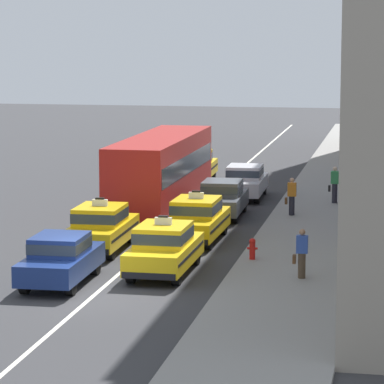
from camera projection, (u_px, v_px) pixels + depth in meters
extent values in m
plane|color=#353538|center=(93.00, 297.00, 32.99)|extent=(160.00, 160.00, 0.00)
cube|color=silver|center=(208.00, 197.00, 52.41)|extent=(0.14, 80.00, 0.01)
cube|color=gray|center=(318.00, 217.00, 46.51)|extent=(4.00, 90.00, 0.15)
cylinder|color=black|center=(53.00, 264.00, 36.09)|extent=(0.25, 0.64, 0.64)
cylinder|color=black|center=(95.00, 265.00, 35.84)|extent=(0.25, 0.64, 0.64)
cylinder|color=black|center=(25.00, 283.00, 33.33)|extent=(0.25, 0.64, 0.64)
cylinder|color=black|center=(71.00, 285.00, 33.08)|extent=(0.25, 0.64, 0.64)
cube|color=navy|center=(61.00, 264.00, 34.54)|extent=(1.82, 4.33, 0.66)
cube|color=navy|center=(60.00, 245.00, 34.34)|extent=(1.59, 1.92, 0.60)
cube|color=#2D3842|center=(60.00, 245.00, 34.34)|extent=(1.61, 1.94, 0.33)
cylinder|color=black|center=(93.00, 233.00, 41.39)|extent=(0.25, 0.64, 0.64)
cylinder|color=black|center=(131.00, 235.00, 41.13)|extent=(0.25, 0.64, 0.64)
cylinder|color=black|center=(70.00, 249.00, 38.41)|extent=(0.25, 0.64, 0.64)
cylinder|color=black|center=(111.00, 251.00, 38.15)|extent=(0.25, 0.64, 0.64)
cube|color=yellow|center=(101.00, 232.00, 39.72)|extent=(1.86, 4.52, 0.70)
cube|color=black|center=(101.00, 231.00, 39.71)|extent=(1.87, 4.16, 0.10)
cube|color=yellow|center=(100.00, 215.00, 39.47)|extent=(1.63, 2.12, 0.64)
cube|color=#2D3842|center=(100.00, 215.00, 39.47)|extent=(1.65, 2.14, 0.35)
cube|color=white|center=(100.00, 203.00, 39.41)|extent=(0.56, 0.13, 0.24)
cube|color=black|center=(100.00, 199.00, 39.38)|extent=(0.32, 0.11, 0.06)
cube|color=black|center=(116.00, 228.00, 41.91)|extent=(1.71, 0.16, 0.20)
cube|color=black|center=(85.00, 251.00, 37.60)|extent=(1.71, 0.16, 0.20)
cylinder|color=black|center=(157.00, 190.00, 52.62)|extent=(0.25, 0.64, 0.64)
cylinder|color=black|center=(198.00, 191.00, 52.23)|extent=(0.25, 0.64, 0.64)
cylinder|color=black|center=(120.00, 212.00, 46.10)|extent=(0.25, 0.64, 0.64)
cylinder|color=black|center=(167.00, 214.00, 45.72)|extent=(0.25, 0.64, 0.64)
cube|color=#B21E19|center=(161.00, 169.00, 48.95)|extent=(2.59, 11.22, 2.90)
cube|color=#2D3842|center=(161.00, 163.00, 48.92)|extent=(2.61, 10.77, 0.84)
cube|color=black|center=(186.00, 131.00, 54.16)|extent=(2.13, 0.10, 0.36)
cylinder|color=black|center=(186.00, 172.00, 59.04)|extent=(0.26, 0.65, 0.64)
cylinder|color=black|center=(213.00, 172.00, 58.81)|extent=(0.26, 0.65, 0.64)
cylinder|color=black|center=(176.00, 180.00, 56.06)|extent=(0.26, 0.65, 0.64)
cylinder|color=black|center=(204.00, 180.00, 55.82)|extent=(0.26, 0.65, 0.64)
cube|color=yellow|center=(195.00, 169.00, 57.38)|extent=(1.92, 4.55, 0.70)
cube|color=black|center=(195.00, 168.00, 57.37)|extent=(1.93, 4.19, 0.10)
cube|color=yellow|center=(194.00, 157.00, 57.14)|extent=(1.66, 2.14, 0.64)
cube|color=#2D3842|center=(194.00, 157.00, 57.14)|extent=(1.68, 2.16, 0.35)
cube|color=white|center=(194.00, 148.00, 57.07)|extent=(0.56, 0.14, 0.24)
cube|color=black|center=(194.00, 146.00, 57.05)|extent=(0.32, 0.12, 0.06)
cube|color=black|center=(201.00, 169.00, 59.58)|extent=(1.71, 0.19, 0.20)
cube|color=black|center=(188.00, 180.00, 55.26)|extent=(1.71, 0.19, 0.20)
cylinder|color=black|center=(153.00, 254.00, 37.65)|extent=(0.24, 0.64, 0.64)
cylinder|color=black|center=(196.00, 256.00, 37.36)|extent=(0.24, 0.64, 0.64)
cylinder|color=black|center=(131.00, 273.00, 34.68)|extent=(0.24, 0.64, 0.64)
cylinder|color=black|center=(177.00, 275.00, 34.40)|extent=(0.24, 0.64, 0.64)
cube|color=yellow|center=(164.00, 254.00, 35.97)|extent=(1.83, 4.51, 0.70)
cube|color=black|center=(164.00, 252.00, 35.96)|extent=(1.85, 4.15, 0.10)
cube|color=yellow|center=(163.00, 234.00, 35.73)|extent=(1.62, 2.11, 0.64)
cube|color=#2D3842|center=(163.00, 234.00, 35.73)|extent=(1.64, 2.13, 0.35)
cube|color=white|center=(163.00, 221.00, 35.66)|extent=(0.56, 0.12, 0.24)
cube|color=black|center=(163.00, 216.00, 35.64)|extent=(0.32, 0.11, 0.06)
cube|color=black|center=(178.00, 248.00, 38.15)|extent=(1.71, 0.15, 0.20)
cube|color=black|center=(149.00, 276.00, 33.86)|extent=(1.71, 0.15, 0.20)
cylinder|color=black|center=(186.00, 225.00, 43.11)|extent=(0.25, 0.64, 0.64)
cylinder|color=black|center=(223.00, 227.00, 42.81)|extent=(0.25, 0.64, 0.64)
cylinder|color=black|center=(169.00, 240.00, 40.14)|extent=(0.25, 0.64, 0.64)
cylinder|color=black|center=(209.00, 241.00, 39.85)|extent=(0.25, 0.64, 0.64)
cube|color=yellow|center=(197.00, 224.00, 41.43)|extent=(1.86, 4.53, 0.70)
cube|color=black|center=(197.00, 223.00, 41.42)|extent=(1.88, 4.17, 0.10)
cube|color=yellow|center=(196.00, 207.00, 41.18)|extent=(1.63, 2.12, 0.64)
cube|color=#2D3842|center=(196.00, 207.00, 41.18)|extent=(1.65, 2.14, 0.35)
cube|color=white|center=(196.00, 195.00, 41.12)|extent=(0.56, 0.13, 0.24)
cube|color=black|center=(196.00, 191.00, 41.10)|extent=(0.32, 0.11, 0.06)
cube|color=black|center=(208.00, 220.00, 43.60)|extent=(1.71, 0.16, 0.20)
cube|color=black|center=(185.00, 241.00, 39.32)|extent=(1.71, 0.16, 0.20)
cylinder|color=black|center=(211.00, 204.00, 48.30)|extent=(0.25, 0.64, 0.64)
cylinder|color=black|center=(243.00, 205.00, 48.06)|extent=(0.25, 0.64, 0.64)
cylinder|color=black|center=(200.00, 215.00, 45.54)|extent=(0.25, 0.64, 0.64)
cylinder|color=black|center=(235.00, 216.00, 45.30)|extent=(0.25, 0.64, 0.64)
cube|color=#4C5156|center=(222.00, 202.00, 46.75)|extent=(1.85, 4.33, 0.66)
cube|color=#4C5156|center=(222.00, 188.00, 46.56)|extent=(1.60, 1.93, 0.60)
cube|color=#2D3842|center=(222.00, 188.00, 46.56)|extent=(1.62, 1.95, 0.33)
cylinder|color=black|center=(234.00, 187.00, 53.44)|extent=(0.25, 0.64, 0.64)
cylinder|color=black|center=(263.00, 188.00, 53.20)|extent=(0.25, 0.64, 0.64)
cylinder|color=black|center=(226.00, 196.00, 50.67)|extent=(0.25, 0.64, 0.64)
cylinder|color=black|center=(257.00, 197.00, 50.43)|extent=(0.25, 0.64, 0.64)
cube|color=silver|center=(245.00, 185.00, 51.89)|extent=(1.85, 4.34, 0.66)
cube|color=silver|center=(245.00, 172.00, 51.70)|extent=(1.60, 1.93, 0.60)
cube|color=#2D3842|center=(245.00, 172.00, 51.70)|extent=(1.62, 1.95, 0.33)
cylinder|color=#23232D|center=(335.00, 193.00, 49.61)|extent=(0.24, 0.24, 0.88)
cube|color=#338C4C|center=(335.00, 177.00, 49.51)|extent=(0.36, 0.22, 0.57)
sphere|color=beige|center=(335.00, 169.00, 49.45)|extent=(0.20, 0.20, 0.20)
cube|color=black|center=(329.00, 188.00, 49.62)|extent=(0.10, 0.20, 0.28)
cylinder|color=#473828|center=(302.00, 266.00, 34.71)|extent=(0.24, 0.24, 0.80)
cube|color=#2D4CA5|center=(302.00, 244.00, 34.61)|extent=(0.36, 0.22, 0.57)
sphere|color=#9E7051|center=(302.00, 232.00, 34.55)|extent=(0.20, 0.20, 0.20)
cube|color=brown|center=(294.00, 259.00, 34.73)|extent=(0.10, 0.20, 0.28)
cylinder|color=#23232D|center=(292.00, 206.00, 46.41)|extent=(0.24, 0.24, 0.80)
cube|color=orange|center=(292.00, 189.00, 46.30)|extent=(0.36, 0.22, 0.58)
sphere|color=tan|center=(292.00, 180.00, 46.25)|extent=(0.20, 0.20, 0.20)
cube|color=brown|center=(286.00, 201.00, 46.42)|extent=(0.10, 0.20, 0.28)
cylinder|color=red|center=(252.00, 251.00, 37.55)|extent=(0.20, 0.20, 0.60)
sphere|color=red|center=(252.00, 241.00, 37.50)|extent=(0.22, 0.22, 0.22)
cylinder|color=red|center=(249.00, 248.00, 37.56)|extent=(0.10, 0.08, 0.08)
cylinder|color=red|center=(256.00, 248.00, 37.51)|extent=(0.10, 0.08, 0.08)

